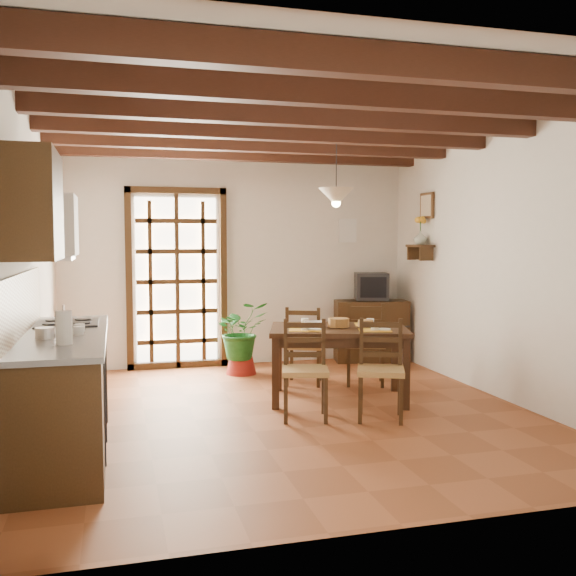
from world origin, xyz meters
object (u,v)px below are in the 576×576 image
object	(u,v)px
kitchen_counter	(64,391)
sideboard	(371,331)
chair_near_right	(380,388)
crt_tv	(372,286)
dining_table	(339,337)
chair_far_right	(365,358)
chair_near_left	(305,388)
chair_far_left	(305,360)
pendant_lamp	(336,195)
potted_plant	(241,327)

from	to	relation	value
kitchen_counter	sideboard	distance (m)	4.66
chair_near_right	crt_tv	xyz separation A→B (m)	(1.00, 2.62, 0.72)
dining_table	kitchen_counter	bearing A→B (deg)	-143.06
kitchen_counter	sideboard	xyz separation A→B (m)	(3.70, 2.83, -0.07)
chair_near_right	chair_far_right	size ratio (longest dim) A/B	0.96
chair_near_left	chair_far_left	size ratio (longest dim) A/B	1.01
crt_tv	pendant_lamp	distance (m)	2.35
chair_near_right	kitchen_counter	bearing A→B (deg)	-153.12
chair_far_left	potted_plant	world-z (taller)	potted_plant
kitchen_counter	pendant_lamp	xyz separation A→B (m)	(2.58, 1.06, 1.60)
dining_table	chair_far_right	xyz separation A→B (m)	(0.52, 0.57, -0.35)
chair_near_left	sideboard	xyz separation A→B (m)	(1.65, 2.44, 0.13)
chair_near_left	sideboard	bearing A→B (deg)	70.38
sideboard	crt_tv	world-z (taller)	crt_tv
chair_far_right	dining_table	bearing A→B (deg)	68.37
crt_tv	chair_far_right	bearing A→B (deg)	-100.25
chair_near_left	dining_table	bearing A→B (deg)	61.97
dining_table	chair_far_left	distance (m)	0.86
dining_table	chair_near_right	bearing A→B (deg)	-63.84
chair_near_right	chair_far_left	distance (m)	1.56
potted_plant	chair_far_right	bearing A→B (deg)	-36.56
chair_near_right	crt_tv	bearing A→B (deg)	91.98
chair_near_left	sideboard	size ratio (longest dim) A/B	0.93
dining_table	chair_far_left	bearing A→B (deg)	116.18
chair_near_left	sideboard	world-z (taller)	chair_near_left
sideboard	crt_tv	bearing A→B (deg)	-78.96
dining_table	sideboard	bearing A→B (deg)	75.31
dining_table	crt_tv	distance (m)	2.20
chair_far_right	pendant_lamp	xyz separation A→B (m)	(-0.52, -0.47, 1.79)
chair_far_right	sideboard	bearing A→B (deg)	-94.18
chair_near_right	potted_plant	bearing A→B (deg)	133.34
chair_near_right	chair_far_left	size ratio (longest dim) A/B	1.02
chair_far_right	pendant_lamp	distance (m)	1.92
kitchen_counter	potted_plant	world-z (taller)	potted_plant
chair_near_left	crt_tv	xyz separation A→B (m)	(1.65, 2.43, 0.72)
chair_near_left	potted_plant	world-z (taller)	potted_plant
potted_plant	pendant_lamp	size ratio (longest dim) A/B	2.16
kitchen_counter	potted_plant	xyz separation A→B (m)	(1.86, 2.45, 0.10)
kitchen_counter	potted_plant	distance (m)	3.08
chair_near_right	sideboard	distance (m)	2.82
dining_table	pendant_lamp	size ratio (longest dim) A/B	1.85
dining_table	chair_near_left	bearing A→B (deg)	-116.09
dining_table	potted_plant	bearing A→B (deg)	132.13
chair_far_left	crt_tv	xyz separation A→B (m)	(1.26, 1.09, 0.73)
chair_far_left	dining_table	bearing A→B (deg)	124.17
chair_near_left	crt_tv	world-z (taller)	crt_tv
chair_near_right	chair_far_left	xyz separation A→B (m)	(-0.26, 1.53, -0.01)
potted_plant	crt_tv	bearing A→B (deg)	11.18
sideboard	chair_far_right	bearing A→B (deg)	-104.01
dining_table	crt_tv	bearing A→B (deg)	75.23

